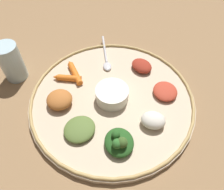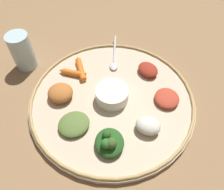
% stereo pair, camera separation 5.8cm
% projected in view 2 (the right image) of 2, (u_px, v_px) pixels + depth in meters
% --- Properties ---
extents(ground_plane, '(2.40, 2.40, 0.00)m').
position_uv_depth(ground_plane, '(112.00, 102.00, 0.60)').
color(ground_plane, olive).
extents(platter, '(0.43, 0.43, 0.02)m').
position_uv_depth(platter, '(112.00, 100.00, 0.59)').
color(platter, '#C6B293').
rests_on(platter, ground_plane).
extents(platter_rim, '(0.42, 0.42, 0.01)m').
position_uv_depth(platter_rim, '(112.00, 98.00, 0.59)').
color(platter_rim, tan).
rests_on(platter_rim, platter).
extents(center_bowl, '(0.08, 0.08, 0.04)m').
position_uv_depth(center_bowl, '(112.00, 94.00, 0.57)').
color(center_bowl, silver).
rests_on(center_bowl, platter).
extents(spoon, '(0.06, 0.15, 0.01)m').
position_uv_depth(spoon, '(114.00, 58.00, 0.68)').
color(spoon, silver).
rests_on(spoon, platter).
extents(greens_pile, '(0.09, 0.09, 0.05)m').
position_uv_depth(greens_pile, '(109.00, 142.00, 0.49)').
color(greens_pile, '#23511E').
rests_on(greens_pile, platter).
extents(carrot_near_spoon, '(0.07, 0.09, 0.02)m').
position_uv_depth(carrot_near_spoon, '(80.00, 68.00, 0.64)').
color(carrot_near_spoon, orange).
rests_on(carrot_near_spoon, platter).
extents(carrot_outer, '(0.08, 0.02, 0.02)m').
position_uv_depth(carrot_outer, '(72.00, 73.00, 0.63)').
color(carrot_outer, orange).
rests_on(carrot_outer, platter).
extents(mound_rice_white, '(0.06, 0.05, 0.03)m').
position_uv_depth(mound_rice_white, '(148.00, 126.00, 0.52)').
color(mound_rice_white, silver).
rests_on(mound_rice_white, platter).
extents(mound_collards, '(0.10, 0.10, 0.02)m').
position_uv_depth(mound_collards, '(74.00, 124.00, 0.53)').
color(mound_collards, '#567033').
rests_on(mound_collards, platter).
extents(mound_beet, '(0.08, 0.08, 0.02)m').
position_uv_depth(mound_beet, '(148.00, 70.00, 0.64)').
color(mound_beet, maroon).
rests_on(mound_beet, platter).
extents(mound_berbere_red, '(0.08, 0.08, 0.02)m').
position_uv_depth(mound_berbere_red, '(167.00, 98.00, 0.58)').
color(mound_berbere_red, '#B73D28').
rests_on(mound_berbere_red, platter).
extents(mound_chickpea, '(0.08, 0.08, 0.03)m').
position_uv_depth(mound_chickpea, '(60.00, 93.00, 0.58)').
color(mound_chickpea, '#B2662D').
rests_on(mound_chickpea, platter).
extents(drinking_glass, '(0.06, 0.06, 0.11)m').
position_uv_depth(drinking_glass, '(23.00, 54.00, 0.65)').
color(drinking_glass, silver).
rests_on(drinking_glass, ground_plane).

